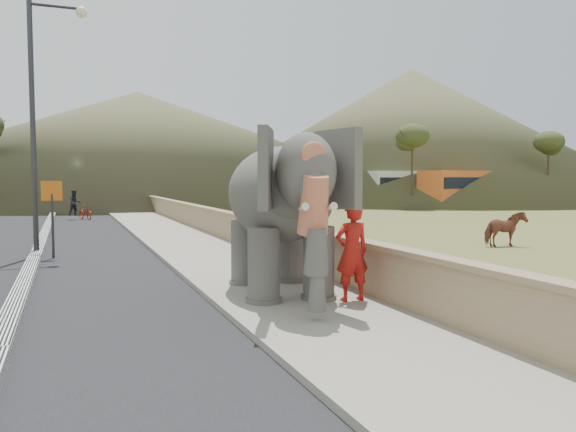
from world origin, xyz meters
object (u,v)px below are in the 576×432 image
Objects in this scene: elephant_and_man at (280,216)px; motorcyclist at (81,208)px; lamppost at (43,101)px; cow at (505,229)px.

motorcyclist is (-3.37, 24.61, -1.01)m from elephant_and_man.
elephant_and_man is 24.86m from motorcyclist.
lamppost reaches higher than elephant_and_man.
lamppost is 16.24m from cow.
lamppost is 4.42× the size of motorcyclist.
cow is at bearing -54.26° from motorcyclist.
elephant_and_man reaches higher than cow.
elephant_and_man reaches higher than motorcyclist.
motorcyclist is at bearing 97.79° from elephant_and_man.
cow is 0.33× the size of elephant_and_man.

